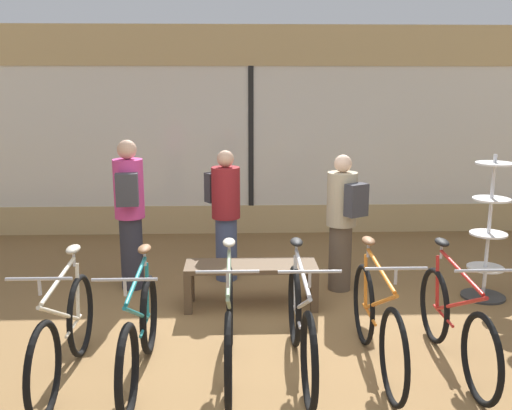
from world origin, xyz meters
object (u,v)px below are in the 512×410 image
bicycle_far_left (64,335)px  customer_by_window (225,211)px  bicycle_left (139,335)px  bicycle_center_right (301,326)px  display_bench (251,272)px  bicycle_center_left (229,326)px  customer_near_rack (342,219)px  customer_mid_floor (130,210)px  bicycle_right (377,323)px  bicycle_far_right (455,324)px  accessory_rack (488,240)px

bicycle_far_left → customer_by_window: customer_by_window is taller
bicycle_left → bicycle_center_right: bearing=3.6°
bicycle_left → display_bench: bicycle_left is taller
bicycle_far_left → bicycle_center_left: size_ratio=0.97×
customer_near_rack → customer_mid_floor: 2.43m
bicycle_center_left → customer_near_rack: customer_near_rack is taller
bicycle_center_right → bicycle_right: (0.64, 0.03, 0.01)m
customer_near_rack → bicycle_left: bearing=-135.3°
bicycle_left → bicycle_far_right: bearing=2.3°
bicycle_far_right → display_bench: size_ratio=1.24×
customer_mid_floor → customer_near_rack: bearing=-3.2°
display_bench → customer_mid_floor: bearing=156.3°
bicycle_left → accessory_rack: accessory_rack is taller
bicycle_right → customer_by_window: customer_by_window is taller
bicycle_center_right → customer_by_window: bearing=106.0°
bicycle_center_right → customer_mid_floor: customer_mid_floor is taller
bicycle_far_left → bicycle_center_right: size_ratio=0.96×
display_bench → bicycle_center_right: bearing=-75.1°
display_bench → customer_mid_floor: size_ratio=0.81×
customer_by_window → customer_mid_floor: bearing=-164.7°
customer_by_window → display_bench: bearing=-72.3°
bicycle_center_right → customer_by_window: customer_by_window is taller
bicycle_center_left → bicycle_far_left: bearing=-174.4°
customer_by_window → bicycle_center_right: bearing=-74.0°
bicycle_center_left → customer_mid_floor: 2.36m
bicycle_center_left → customer_by_window: (-0.07, 2.28, 0.45)m
customer_by_window → accessory_rack: bearing=-14.2°
bicycle_right → display_bench: bicycle_right is taller
bicycle_right → customer_near_rack: customer_near_rack is taller
bicycle_far_left → bicycle_far_right: size_ratio=0.99×
customer_mid_floor → display_bench: bearing=-23.7°
display_bench → customer_by_window: 1.05m
bicycle_right → customer_by_window: size_ratio=1.11×
accessory_rack → customer_near_rack: accessory_rack is taller
display_bench → customer_mid_floor: customer_mid_floor is taller
bicycle_far_left → bicycle_center_left: bicycle_center_left is taller
bicycle_right → customer_by_window: (-1.30, 2.28, 0.44)m
bicycle_far_right → customer_near_rack: 2.01m
bicycle_center_left → bicycle_left: bearing=-171.1°
bicycle_right → display_bench: (-1.01, 1.38, -0.02)m
bicycle_far_left → bicycle_right: bicycle_right is taller
display_bench → accessory_rack: bearing=3.6°
bicycle_center_right → bicycle_center_left: bearing=177.1°
display_bench → customer_near_rack: customer_near_rack is taller
display_bench → customer_by_window: (-0.29, 0.90, 0.46)m
bicycle_far_left → bicycle_left: 0.59m
bicycle_center_right → customer_by_window: 2.45m
bicycle_center_right → display_bench: 1.46m
bicycle_left → bicycle_center_right: (1.31, 0.08, 0.02)m
bicycle_center_left → customer_mid_floor: bearing=120.1°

